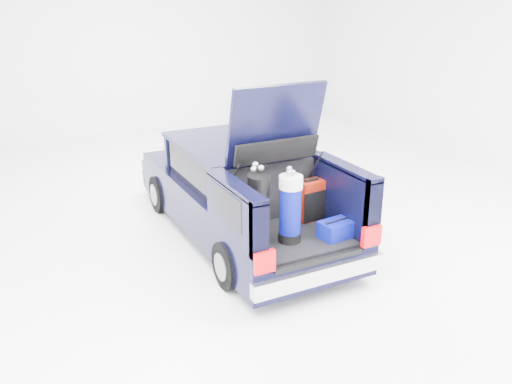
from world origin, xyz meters
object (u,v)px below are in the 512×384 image
red_suitcase (311,200)px  blue_golf_bag (290,208)px  black_golf_bag (257,207)px  blue_duffel (337,229)px  car (238,191)px

red_suitcase → blue_golf_bag: blue_golf_bag is taller
black_golf_bag → blue_golf_bag: (0.35, -0.19, -0.02)m
black_golf_bag → blue_duffel: 1.07m
red_suitcase → black_golf_bag: 1.00m
blue_duffel → blue_golf_bag: bearing=156.7°
red_suitcase → blue_golf_bag: (-0.59, -0.46, 0.16)m
red_suitcase → blue_duffel: red_suitcase is taller
car → blue_duffel: car is taller
car → black_golf_bag: bearing=-106.3°
black_golf_bag → blue_golf_bag: size_ratio=1.05×
red_suitcase → blue_duffel: 0.65m
car → blue_golf_bag: 1.75m
red_suitcase → blue_duffel: bearing=-95.9°
red_suitcase → car: bearing=105.9°
red_suitcase → blue_duffel: size_ratio=1.21×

